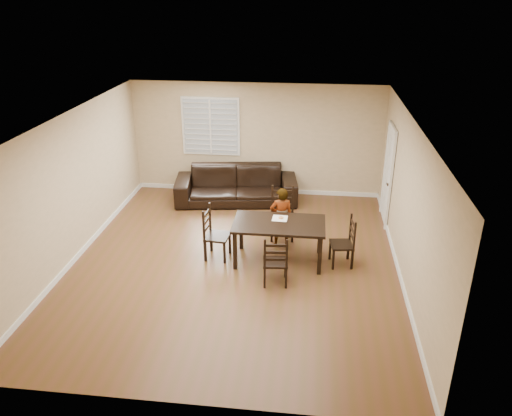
{
  "coord_description": "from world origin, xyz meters",
  "views": [
    {
      "loc": [
        1.33,
        -8.01,
        4.75
      ],
      "look_at": [
        0.36,
        0.29,
        1.0
      ],
      "focal_mm": 35.0,
      "sensor_mm": 36.0,
      "label": 1
    }
  ],
  "objects_px": {
    "chair_far": "(275,265)",
    "child": "(281,217)",
    "chair_near": "(282,213)",
    "donut": "(281,217)",
    "chair_right": "(348,244)",
    "dining_table": "(279,227)",
    "sofa": "(236,185)",
    "chair_left": "(211,235)"
  },
  "relations": [
    {
      "from": "chair_far",
      "to": "sofa",
      "type": "xyz_separation_m",
      "value": [
        -1.22,
        3.57,
        -0.01
      ]
    },
    {
      "from": "child",
      "to": "sofa",
      "type": "relative_size",
      "value": 0.43
    },
    {
      "from": "chair_near",
      "to": "child",
      "type": "relative_size",
      "value": 0.87
    },
    {
      "from": "sofa",
      "to": "chair_far",
      "type": "bearing_deg",
      "value": -79.13
    },
    {
      "from": "dining_table",
      "to": "chair_far",
      "type": "relative_size",
      "value": 1.79
    },
    {
      "from": "chair_near",
      "to": "child",
      "type": "xyz_separation_m",
      "value": [
        0.01,
        -0.46,
        0.13
      ]
    },
    {
      "from": "child",
      "to": "donut",
      "type": "relative_size",
      "value": 12.99
    },
    {
      "from": "chair_near",
      "to": "donut",
      "type": "relative_size",
      "value": 11.31
    },
    {
      "from": "donut",
      "to": "chair_far",
      "type": "bearing_deg",
      "value": -90.54
    },
    {
      "from": "chair_far",
      "to": "chair_right",
      "type": "bearing_deg",
      "value": -150.21
    },
    {
      "from": "dining_table",
      "to": "sofa",
      "type": "distance_m",
      "value": 2.97
    },
    {
      "from": "chair_near",
      "to": "donut",
      "type": "xyz_separation_m",
      "value": [
        0.03,
        -0.88,
        0.32
      ]
    },
    {
      "from": "chair_far",
      "to": "donut",
      "type": "distance_m",
      "value": 1.13
    },
    {
      "from": "chair_right",
      "to": "child",
      "type": "relative_size",
      "value": 0.77
    },
    {
      "from": "dining_table",
      "to": "chair_far",
      "type": "xyz_separation_m",
      "value": [
        0.01,
        -0.88,
        -0.27
      ]
    },
    {
      "from": "dining_table",
      "to": "chair_left",
      "type": "height_order",
      "value": "chair_left"
    },
    {
      "from": "chair_right",
      "to": "child",
      "type": "bearing_deg",
      "value": -123.05
    },
    {
      "from": "donut",
      "to": "child",
      "type": "bearing_deg",
      "value": 92.85
    },
    {
      "from": "chair_left",
      "to": "sofa",
      "type": "relative_size",
      "value": 0.36
    },
    {
      "from": "dining_table",
      "to": "chair_left",
      "type": "relative_size",
      "value": 1.64
    },
    {
      "from": "chair_right",
      "to": "donut",
      "type": "height_order",
      "value": "chair_right"
    },
    {
      "from": "chair_right",
      "to": "chair_far",
      "type": "bearing_deg",
      "value": -62.53
    },
    {
      "from": "dining_table",
      "to": "chair_right",
      "type": "relative_size",
      "value": 1.78
    },
    {
      "from": "chair_near",
      "to": "sofa",
      "type": "distance_m",
      "value": 2.02
    },
    {
      "from": "dining_table",
      "to": "chair_near",
      "type": "height_order",
      "value": "chair_near"
    },
    {
      "from": "chair_left",
      "to": "child",
      "type": "height_order",
      "value": "child"
    },
    {
      "from": "dining_table",
      "to": "chair_left",
      "type": "distance_m",
      "value": 1.3
    },
    {
      "from": "chair_right",
      "to": "sofa",
      "type": "bearing_deg",
      "value": -145.26
    },
    {
      "from": "chair_far",
      "to": "sofa",
      "type": "relative_size",
      "value": 0.33
    },
    {
      "from": "chair_near",
      "to": "chair_far",
      "type": "xyz_separation_m",
      "value": [
        0.02,
        -1.95,
        -0.06
      ]
    },
    {
      "from": "chair_near",
      "to": "sofa",
      "type": "height_order",
      "value": "chair_near"
    },
    {
      "from": "dining_table",
      "to": "chair_right",
      "type": "distance_m",
      "value": 1.29
    },
    {
      "from": "dining_table",
      "to": "chair_far",
      "type": "bearing_deg",
      "value": -89.27
    },
    {
      "from": "dining_table",
      "to": "child",
      "type": "height_order",
      "value": "child"
    },
    {
      "from": "sofa",
      "to": "dining_table",
      "type": "bearing_deg",
      "value": -73.82
    },
    {
      "from": "chair_far",
      "to": "child",
      "type": "height_order",
      "value": "child"
    },
    {
      "from": "dining_table",
      "to": "child",
      "type": "relative_size",
      "value": 1.37
    },
    {
      "from": "chair_far",
      "to": "sofa",
      "type": "height_order",
      "value": "chair_far"
    },
    {
      "from": "sofa",
      "to": "child",
      "type": "bearing_deg",
      "value": -67.91
    },
    {
      "from": "chair_left",
      "to": "sofa",
      "type": "bearing_deg",
      "value": 3.64
    },
    {
      "from": "chair_far",
      "to": "child",
      "type": "distance_m",
      "value": 1.5
    },
    {
      "from": "donut",
      "to": "dining_table",
      "type": "bearing_deg",
      "value": -96.35
    }
  ]
}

